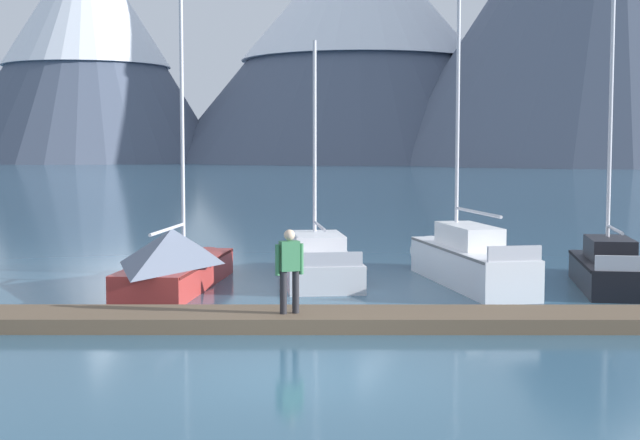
{
  "coord_description": "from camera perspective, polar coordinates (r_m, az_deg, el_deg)",
  "views": [
    {
      "loc": [
        0.75,
        -14.36,
        3.67
      ],
      "look_at": [
        0.0,
        6.0,
        2.0
      ],
      "focal_mm": 51.68,
      "sensor_mm": 36.0,
      "label": 1
    }
  ],
  "objects": [
    {
      "name": "sailboat_far_berth",
      "position": [
        24.91,
        8.85,
        -2.36
      ],
      "size": [
        2.9,
        7.39,
        8.12
      ],
      "color": "white",
      "rests_on": "ground"
    },
    {
      "name": "dock",
      "position": [
        18.71,
        -0.23,
        -6.17
      ],
      "size": [
        24.17,
        2.65,
        0.3
      ],
      "color": "brown",
      "rests_on": "ground"
    },
    {
      "name": "sailboat_mid_dock_starboard",
      "position": [
        25.23,
        -0.27,
        -2.56
      ],
      "size": [
        2.62,
        6.36,
        6.49
      ],
      "color": "silver",
      "rests_on": "ground"
    },
    {
      "name": "person_on_dock",
      "position": [
        18.36,
        -1.91,
        -2.86
      ],
      "size": [
        0.55,
        0.35,
        1.69
      ],
      "color": "#232328",
      "rests_on": "dock"
    },
    {
      "name": "mountain_west_summit",
      "position": [
        204.52,
        -14.26,
        10.78
      ],
      "size": [
        57.46,
        57.46,
        48.25
      ],
      "color": "#4C566B",
      "rests_on": "ground"
    },
    {
      "name": "sailboat_mid_dock_port",
      "position": [
        23.96,
        -8.8,
        -2.37
      ],
      "size": [
        2.28,
        7.13,
        9.2
      ],
      "color": "#B2332D",
      "rests_on": "ground"
    },
    {
      "name": "mountain_central_massif",
      "position": [
        206.14,
        2.47,
        11.43
      ],
      "size": [
        85.62,
        85.62,
        51.99
      ],
      "color": "#4C566B",
      "rests_on": "ground"
    },
    {
      "name": "ground_plane",
      "position": [
        14.84,
        -0.87,
        -9.63
      ],
      "size": [
        700.0,
        700.0,
        0.0
      ],
      "primitive_type": "plane",
      "color": "#335B75"
    },
    {
      "name": "sailboat_outer_slip",
      "position": [
        25.17,
        17.29,
        -2.72
      ],
      "size": [
        2.05,
        6.0,
        8.5
      ],
      "color": "black",
      "rests_on": "ground"
    }
  ]
}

